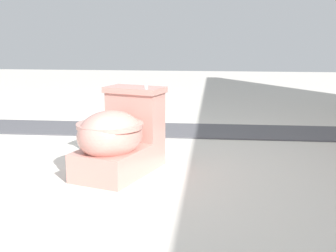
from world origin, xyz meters
The scene contains 3 objects.
ground_plane centered at (0.00, 0.00, 0.00)m, with size 14.00×14.00×0.00m, color beige.
gravel_strip centered at (-1.24, 0.50, 0.01)m, with size 0.56×8.00×0.01m, color #4C4C51.
toilet centered at (-0.02, 0.03, 0.22)m, with size 0.72×0.56×0.52m.
Camera 1 is at (2.68, 0.61, 0.87)m, focal length 50.00 mm.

